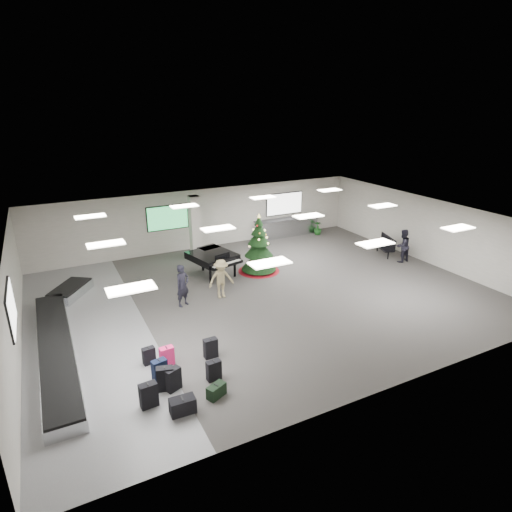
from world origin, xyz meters
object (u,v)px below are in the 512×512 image
traveler_a (183,285)px  bench (385,244)px  pink_suitcase (167,357)px  traveler_bench (403,246)px  potted_plant_right (318,228)px  baggage_carousel (60,335)px  service_counter (286,227)px  grand_piano (213,257)px  christmas_tree (259,252)px  potted_plant_left (254,237)px  traveler_b (221,279)px

traveler_a → bench: bearing=-20.7°
pink_suitcase → traveler_bench: size_ratio=0.40×
traveler_bench → potted_plant_right: traveler_bench is taller
bench → traveler_bench: size_ratio=1.01×
baggage_carousel → pink_suitcase: pink_suitcase is taller
baggage_carousel → bench: size_ratio=5.76×
traveler_a → traveler_bench: traveler_a is taller
service_counter → grand_piano: bearing=-148.6°
pink_suitcase → bench: size_ratio=0.40×
service_counter → grand_piano: (-6.13, -3.75, 0.36)m
service_counter → bench: (2.88, -5.14, 0.02)m
christmas_tree → potted_plant_left: bearing=66.4°
pink_suitcase → traveler_a: traveler_a is taller
traveler_a → potted_plant_left: size_ratio=2.28×
grand_piano → traveler_a: size_ratio=1.51×
baggage_carousel → traveler_b: traveler_b is taller
pink_suitcase → potted_plant_right: potted_plant_right is taller
grand_piano → traveler_bench: traveler_bench is taller
baggage_carousel → grand_piano: grand_piano is taller
service_counter → traveler_a: traveler_a is taller
service_counter → pink_suitcase: service_counter is taller
christmas_tree → potted_plant_right: bearing=31.5°
service_counter → pink_suitcase: 14.02m
traveler_b → potted_plant_right: bearing=35.4°
traveler_bench → potted_plant_right: 5.83m
baggage_carousel → service_counter: size_ratio=2.40×
baggage_carousel → christmas_tree: (8.84, 2.56, 0.74)m
christmas_tree → bench: bearing=-8.0°
pink_suitcase → grand_piano: bearing=52.8°
christmas_tree → traveler_bench: 7.24m
baggage_carousel → traveler_bench: traveler_bench is taller
christmas_tree → potted_plant_right: size_ratio=3.41×
traveler_a → potted_plant_left: (5.93, 5.59, -0.48)m
christmas_tree → bench: 6.97m
baggage_carousel → service_counter: service_counter is taller
grand_piano → traveler_bench: size_ratio=1.53×
bench → potted_plant_left: 7.05m
service_counter → pink_suitcase: size_ratio=6.05×
traveler_a → service_counter: bearing=10.8°
grand_piano → traveler_bench: 9.39m
grand_piano → traveler_b: size_ratio=1.57×
traveler_bench → grand_piano: bearing=-21.5°
christmas_tree → bench: size_ratio=1.66×
pink_suitcase → potted_plant_right: (11.86, 9.18, 0.08)m
pink_suitcase → traveler_a: (1.73, 3.75, 0.52)m
bench → traveler_bench: traveler_bench is taller
traveler_bench → potted_plant_left: bearing=-53.6°
grand_piano → traveler_bench: bearing=-29.8°
pink_suitcase → traveler_bench: bearing=10.7°
pink_suitcase → potted_plant_left: (7.66, 9.34, 0.05)m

